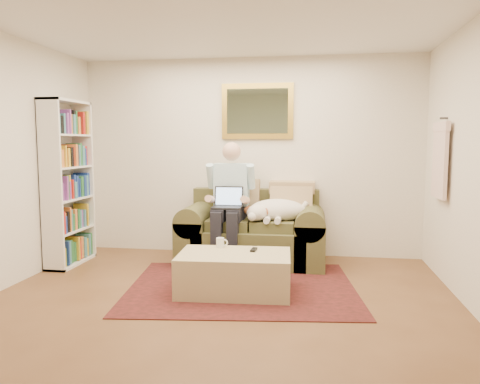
% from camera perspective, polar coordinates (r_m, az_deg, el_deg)
% --- Properties ---
extents(room_shell, '(4.51, 5.00, 2.61)m').
position_cam_1_polar(room_shell, '(4.12, -3.06, 3.34)').
color(room_shell, brown).
rests_on(room_shell, ground).
extents(rug, '(2.51, 2.11, 0.01)m').
position_cam_1_polar(rug, '(4.94, 0.24, -11.51)').
color(rug, black).
rests_on(rug, room_shell).
extents(sofa, '(1.78, 0.90, 1.07)m').
position_cam_1_polar(sofa, '(5.86, 1.52, -5.63)').
color(sofa, brown).
rests_on(sofa, room_shell).
extents(seated_man, '(0.59, 0.84, 1.50)m').
position_cam_1_polar(seated_man, '(5.67, -1.36, -1.50)').
color(seated_man, '#8CC5D8').
rests_on(seated_man, sofa).
extents(laptop, '(0.35, 0.27, 0.25)m').
position_cam_1_polar(laptop, '(5.59, -1.48, -1.22)').
color(laptop, black).
rests_on(laptop, seated_man).
extents(sleeping_dog, '(0.73, 0.46, 0.27)m').
position_cam_1_polar(sleeping_dog, '(5.67, 4.62, -2.20)').
color(sleeping_dog, white).
rests_on(sleeping_dog, sofa).
extents(ottoman, '(1.14, 0.76, 0.40)m').
position_cam_1_polar(ottoman, '(4.72, -0.69, -9.85)').
color(ottoman, '#CBBA87').
rests_on(ottoman, room_shell).
extents(coffee_mug, '(0.08, 0.08, 0.10)m').
position_cam_1_polar(coffee_mug, '(4.93, -2.44, -6.17)').
color(coffee_mug, white).
rests_on(coffee_mug, ottoman).
extents(tv_remote, '(0.06, 0.15, 0.02)m').
position_cam_1_polar(tv_remote, '(4.79, 1.69, -7.04)').
color(tv_remote, black).
rests_on(tv_remote, ottoman).
extents(bookshelf, '(0.28, 0.80, 2.00)m').
position_cam_1_polar(bookshelf, '(6.07, -20.24, 1.02)').
color(bookshelf, white).
rests_on(bookshelf, room_shell).
extents(wall_mirror, '(0.94, 0.04, 0.72)m').
position_cam_1_polar(wall_mirror, '(6.20, 2.12, 9.81)').
color(wall_mirror, gold).
rests_on(wall_mirror, room_shell).
extents(hanging_shirt, '(0.06, 0.52, 0.90)m').
position_cam_1_polar(hanging_shirt, '(5.44, 23.22, 4.05)').
color(hanging_shirt, '#F7D9CC').
rests_on(hanging_shirt, room_shell).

